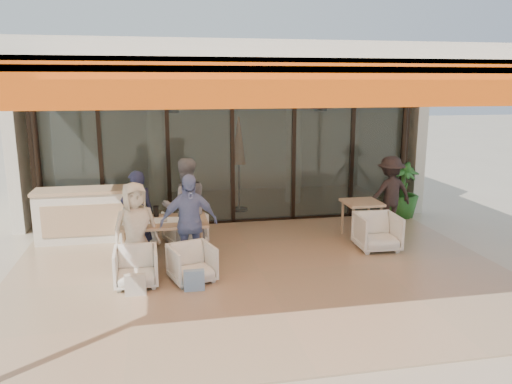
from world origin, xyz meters
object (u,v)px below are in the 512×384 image
dining_table (162,224)px  chair_far_left (140,229)px  standing_woman (390,193)px  side_table (362,207)px  host_counter (85,215)px  chair_near_right (192,262)px  diner_cream (136,229)px  chair_far_right (185,226)px  potted_palm (402,189)px  diner_periwinkle (189,223)px  diner_grey (186,206)px  chair_near_left (136,265)px  side_chair (377,230)px  diner_navy (138,213)px

dining_table → chair_far_left: dining_table is taller
standing_woman → side_table: bearing=23.6°
standing_woman → host_counter: bearing=-10.2°
chair_far_left → chair_near_right: bearing=116.4°
diner_cream → chair_far_right: bearing=40.3°
chair_near_right → potted_palm: (4.94, 2.85, 0.33)m
chair_far_left → diner_periwinkle: bearing=123.5°
dining_table → diner_grey: diner_grey is taller
standing_woman → diner_cream: bearing=10.3°
chair_near_left → standing_woman: 5.53m
host_counter → chair_far_left: size_ratio=2.80×
dining_table → chair_far_right: bearing=65.7°
chair_near_right → side_chair: side_chair is taller
chair_near_left → standing_woman: standing_woman is taller
dining_table → chair_far_right: (0.43, 0.94, -0.34)m
potted_palm → chair_near_right: bearing=-150.0°
chair_far_left → chair_far_right: size_ratio=0.95×
side_table → standing_woman: bearing=30.5°
chair_near_right → potted_palm: bearing=13.3°
host_counter → side_chair: 5.54m
chair_far_left → side_chair: 4.41m
dining_table → diner_grey: 0.64m
chair_far_right → diner_grey: size_ratio=0.40×
chair_far_right → chair_near_left: 2.08m
diner_periwinkle → standing_woman: size_ratio=1.04×
side_table → chair_near_right: bearing=-155.1°
chair_near_right → potted_palm: size_ratio=0.50×
diner_cream → standing_woman: size_ratio=0.98×
diner_navy → diner_grey: bearing=171.9°
chair_near_left → side_chair: bearing=9.9°
diner_grey → diner_cream: 1.24m
standing_woman → chair_near_right: bearing=19.1°
dining_table → chair_near_left: dining_table is taller
chair_near_right → diner_navy: 1.69m
side_chair → potted_palm: size_ratio=0.57×
dining_table → chair_near_right: bearing=-66.0°
dining_table → potted_palm: potted_palm is taller
diner_navy → chair_near_right: bearing=112.8°
chair_near_right → diner_periwinkle: size_ratio=0.41×
chair_near_left → diner_navy: size_ratio=0.43×
chair_far_left → chair_near_right: 2.08m
side_table → chair_far_right: bearing=175.0°
dining_table → chair_far_left: (-0.41, 0.94, -0.36)m
chair_far_right → diner_cream: diner_cream is taller
chair_near_right → diner_grey: diner_grey is taller
host_counter → diner_grey: bearing=-28.9°
chair_far_left → diner_periwinkle: 1.70m
diner_cream → potted_palm: size_ratio=1.14×
chair_near_left → standing_woman: bearing=20.9°
host_counter → chair_near_right: bearing=-52.5°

